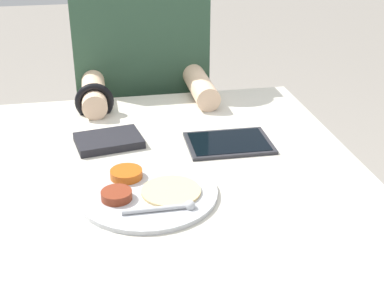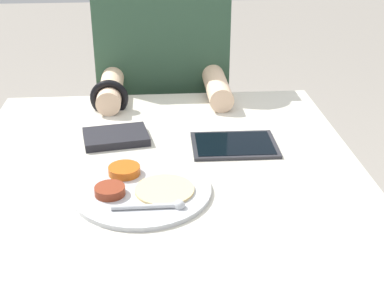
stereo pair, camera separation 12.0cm
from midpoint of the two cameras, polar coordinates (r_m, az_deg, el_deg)
thali_tray at (r=1.13m, az=-7.90°, el=-5.14°), size 0.29×0.29×0.03m
red_notebook at (r=1.36m, az=-11.38°, el=0.25°), size 0.18×0.14×0.02m
tablet_device at (r=1.33m, az=1.38°, el=0.06°), size 0.21×0.15×0.01m
person_diner at (r=1.88m, az=-7.04°, el=1.89°), size 0.43×0.45×1.26m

